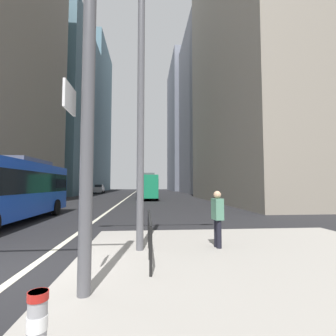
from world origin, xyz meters
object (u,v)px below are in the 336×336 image
(city_bus_blue_oncoming, at_px, (8,187))
(pedestrian_waiting, at_px, (218,216))
(car_oncoming_mid, at_px, (99,189))
(bollard_left, at_px, (37,328))
(street_lamp_post, at_px, (141,69))
(city_bus_red_receding, at_px, (147,185))
(car_receding_near, at_px, (146,189))

(city_bus_blue_oncoming, relative_size, pedestrian_waiting, 6.75)
(car_oncoming_mid, height_order, bollard_left, car_oncoming_mid)
(city_bus_blue_oncoming, height_order, car_oncoming_mid, city_bus_blue_oncoming)
(street_lamp_post, xyz_separation_m, pedestrian_waiting, (2.23, 0.08, -4.24))
(city_bus_red_receding, height_order, car_oncoming_mid, city_bus_red_receding)
(city_bus_red_receding, distance_m, bollard_left, 31.69)
(bollard_left, bearing_deg, pedestrian_waiting, 55.69)
(city_bus_red_receding, relative_size, car_receding_near, 2.53)
(car_oncoming_mid, xyz_separation_m, pedestrian_waiting, (12.22, -49.16, 0.05))
(bollard_left, relative_size, pedestrian_waiting, 0.48)
(bollard_left, distance_m, pedestrian_waiting, 5.54)
(city_bus_blue_oncoming, bearing_deg, city_bus_red_receding, 71.38)
(pedestrian_waiting, bearing_deg, street_lamp_post, -177.84)
(city_bus_red_receding, bearing_deg, car_receding_near, 90.54)
(city_bus_blue_oncoming, xyz_separation_m, city_bus_red_receding, (7.06, 20.96, -0.00))
(car_receding_near, distance_m, street_lamp_post, 43.92)
(city_bus_blue_oncoming, height_order, car_receding_near, city_bus_blue_oncoming)
(city_bus_blue_oncoming, relative_size, city_bus_red_receding, 1.03)
(car_receding_near, bearing_deg, street_lamp_post, -90.24)
(street_lamp_post, bearing_deg, city_bus_red_receding, 89.29)
(city_bus_blue_oncoming, height_order, pedestrian_waiting, city_bus_blue_oncoming)
(city_bus_red_receding, xyz_separation_m, street_lamp_post, (-0.34, -27.17, 3.45))
(city_bus_blue_oncoming, xyz_separation_m, car_receding_near, (6.91, 37.50, -0.85))
(car_receding_near, distance_m, pedestrian_waiting, 43.68)
(car_receding_near, relative_size, street_lamp_post, 0.52)
(city_bus_red_receding, distance_m, pedestrian_waiting, 27.16)
(car_receding_near, bearing_deg, city_bus_blue_oncoming, -100.43)
(car_receding_near, height_order, pedestrian_waiting, car_receding_near)
(city_bus_blue_oncoming, bearing_deg, bollard_left, -61.32)
(city_bus_red_receding, distance_m, car_oncoming_mid, 24.39)
(street_lamp_post, relative_size, pedestrian_waiting, 4.95)
(bollard_left, bearing_deg, city_bus_red_receding, 87.79)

